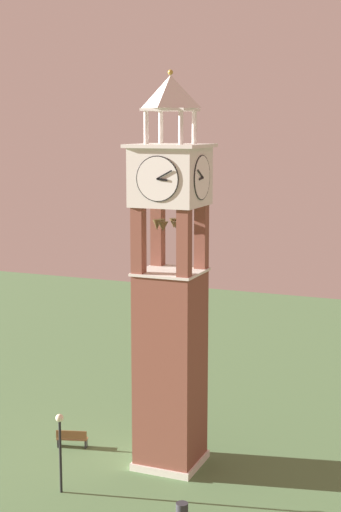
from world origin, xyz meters
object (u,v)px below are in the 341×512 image
Objects in this scene: clock_tower at (170,305)px; park_bench at (72,438)px; trash_bin at (182,512)px; lamp_post at (60,438)px.

park_bench is (0.13, -5.45, -7.50)m from clock_tower.
clock_tower is 9.44m from trash_bin.
clock_tower is at bearing -152.71° from trash_bin.
clock_tower is at bearing 143.71° from lamp_post.
trash_bin is at bearing 27.29° from clock_tower.
clock_tower is 11.40× the size of park_bench.
clock_tower is 9.27m from park_bench.
park_bench is 0.45× the size of lamp_post.
park_bench is 9.39m from trash_bin.
lamp_post is at bearing -36.29° from clock_tower.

